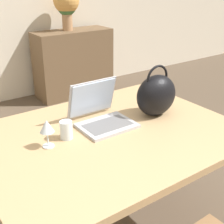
{
  "coord_description": "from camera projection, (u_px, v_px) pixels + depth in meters",
  "views": [
    {
      "loc": [
        -0.9,
        -0.64,
        1.53
      ],
      "look_at": [
        -0.02,
        0.61,
        0.85
      ],
      "focal_mm": 50.0,
      "sensor_mm": 36.0,
      "label": 1
    }
  ],
  "objects": [
    {
      "name": "laptop",
      "position": [
        100.0,
        112.0,
        1.81
      ],
      "size": [
        0.31,
        0.31,
        0.24
      ],
      "color": "#ADADB2",
      "rests_on": "dining_table"
    },
    {
      "name": "flower_vase",
      "position": [
        66.0,
        3.0,
        3.85
      ],
      "size": [
        0.32,
        0.32,
        0.52
      ],
      "color": "tan",
      "rests_on": "sideboard"
    },
    {
      "name": "drinking_glass",
      "position": [
        66.0,
        130.0,
        1.64
      ],
      "size": [
        0.07,
        0.07,
        0.1
      ],
      "color": "silver",
      "rests_on": "dining_table"
    },
    {
      "name": "sideboard",
      "position": [
        74.0,
        63.0,
        4.16
      ],
      "size": [
        1.02,
        0.4,
        0.86
      ],
      "color": "brown",
      "rests_on": "ground_plane"
    },
    {
      "name": "handbag",
      "position": [
        156.0,
        95.0,
        1.88
      ],
      "size": [
        0.27,
        0.18,
        0.32
      ],
      "color": "black",
      "rests_on": "dining_table"
    },
    {
      "name": "dining_table",
      "position": [
        110.0,
        144.0,
        1.74
      ],
      "size": [
        1.4,
        1.06,
        0.73
      ],
      "color": "tan",
      "rests_on": "ground_plane"
    },
    {
      "name": "wine_glass",
      "position": [
        47.0,
        127.0,
        1.53
      ],
      "size": [
        0.07,
        0.07,
        0.15
      ],
      "color": "silver",
      "rests_on": "dining_table"
    }
  ]
}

